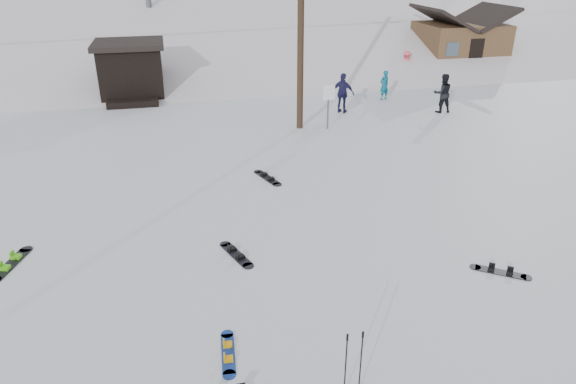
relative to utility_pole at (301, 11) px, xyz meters
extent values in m
plane|color=white|center=(-2.00, -14.00, -4.68)|extent=(200.00, 200.00, 0.00)
cube|color=silver|center=(-2.00, 41.00, -16.68)|extent=(60.00, 85.24, 65.97)
cube|color=white|center=(36.00, 36.00, -15.68)|extent=(45.66, 93.98, 54.59)
cylinder|color=#3A2819|center=(0.00, 0.00, -0.18)|extent=(0.26, 0.26, 9.00)
cylinder|color=#595B60|center=(1.10, -0.40, -3.78)|extent=(0.07, 0.07, 1.80)
cube|color=white|center=(1.10, -0.44, -3.13)|extent=(0.50, 0.04, 0.60)
cube|color=black|center=(-7.00, 7.00, -3.43)|extent=(3.00, 3.00, 2.50)
cube|color=black|center=(-7.00, 7.00, -2.06)|extent=(3.40, 3.40, 0.25)
cube|color=black|center=(-7.00, 5.20, -4.53)|extent=(2.40, 1.20, 0.30)
cube|color=brown|center=(13.00, 10.00, -3.33)|extent=(5.00, 4.00, 2.70)
cube|color=black|center=(11.65, 10.00, -1.63)|extent=(2.69, 4.40, 1.43)
cube|color=black|center=(14.35, 10.00, -1.63)|extent=(2.69, 4.40, 1.43)
cube|color=black|center=(13.00, 7.98, -3.58)|extent=(0.90, 0.06, 1.90)
cube|color=navy|center=(-4.62, -12.79, -4.67)|extent=(0.33, 1.07, 0.02)
cylinder|color=navy|center=(-4.58, -12.26, -4.67)|extent=(0.24, 0.24, 0.02)
cylinder|color=navy|center=(-4.67, -13.32, -4.67)|extent=(0.24, 0.24, 0.02)
cube|color=#DE9F0B|center=(-4.60, -12.60, -4.62)|extent=(0.18, 0.14, 0.07)
cube|color=#DE9F0B|center=(-4.64, -12.98, -4.62)|extent=(0.18, 0.14, 0.07)
cylinder|color=black|center=(-2.85, -14.19, -4.06)|extent=(0.02, 0.02, 1.25)
cylinder|color=black|center=(-2.85, -14.19, -3.45)|extent=(0.04, 0.04, 0.11)
cylinder|color=black|center=(-2.59, -14.19, -4.06)|extent=(0.02, 0.02, 1.25)
cylinder|color=black|center=(-2.59, -14.19, -3.45)|extent=(0.04, 0.04, 0.11)
cube|color=black|center=(-4.00, -9.43, -4.67)|extent=(0.67, 1.21, 0.02)
cylinder|color=black|center=(-4.21, -8.87, -4.67)|extent=(0.27, 0.27, 0.02)
cylinder|color=black|center=(-3.80, -9.99, -4.67)|extent=(0.27, 0.27, 0.02)
cube|color=black|center=(-4.08, -9.23, -4.62)|extent=(0.23, 0.21, 0.08)
cube|color=black|center=(-3.93, -9.63, -4.62)|extent=(0.23, 0.21, 0.08)
cube|color=black|center=(-9.28, -8.63, -4.67)|extent=(0.69, 1.36, 0.03)
cylinder|color=black|center=(-9.08, -8.00, -4.67)|extent=(0.30, 0.30, 0.03)
cube|color=#54C316|center=(-9.21, -8.41, -4.61)|extent=(0.26, 0.22, 0.09)
cube|color=#54C316|center=(-9.36, -8.86, -4.61)|extent=(0.26, 0.22, 0.09)
cube|color=black|center=(1.86, -11.57, -4.67)|extent=(1.05, 0.86, 0.02)
cylinder|color=black|center=(2.31, -11.90, -4.67)|extent=(0.25, 0.25, 0.02)
cylinder|color=black|center=(1.41, -11.25, -4.67)|extent=(0.25, 0.25, 0.02)
cube|color=black|center=(2.02, -11.69, -4.62)|extent=(0.22, 0.23, 0.07)
cube|color=black|center=(1.70, -11.46, -4.62)|extent=(0.22, 0.23, 0.07)
cube|color=black|center=(-2.36, -4.97, -4.67)|extent=(0.69, 1.27, 0.03)
cylinder|color=black|center=(-2.57, -4.38, -4.67)|extent=(0.29, 0.29, 0.03)
cylinder|color=black|center=(-2.15, -5.56, -4.67)|extent=(0.29, 0.29, 0.03)
cube|color=black|center=(-2.43, -4.76, -4.61)|extent=(0.24, 0.21, 0.08)
cube|color=black|center=(-2.28, -5.18, -4.61)|extent=(0.24, 0.21, 0.08)
imported|color=#0B5B70|center=(5.23, 3.47, -3.95)|extent=(0.61, 0.49, 1.45)
imported|color=black|center=(6.94, 0.78, -3.80)|extent=(0.92, 0.75, 1.77)
imported|color=#F25566|center=(8.59, 8.17, -3.94)|extent=(1.04, 0.71, 1.48)
imported|color=#1E1C48|center=(2.47, 1.75, -3.78)|extent=(1.11, 1.00, 1.81)
camera|label=1|loc=(-5.20, -20.16, 2.06)|focal=32.00mm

